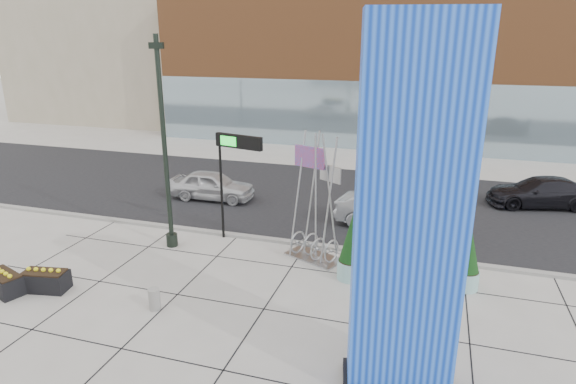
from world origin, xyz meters
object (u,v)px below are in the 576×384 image
(overhead_street_sign, at_px, (237,150))
(lamp_post, at_px, (166,166))
(car_silver_mid, at_px, (394,212))
(car_white_west, at_px, (212,185))
(concrete_bollard, at_px, (154,299))
(blue_pylon, at_px, (410,225))
(public_art_sculpture, at_px, (315,227))

(overhead_street_sign, bearing_deg, lamp_post, -136.14)
(overhead_street_sign, distance_m, car_silver_mid, 7.29)
(car_white_west, height_order, car_silver_mid, car_silver_mid)
(overhead_street_sign, height_order, car_silver_mid, overhead_street_sign)
(lamp_post, xyz_separation_m, concrete_bollard, (1.94, -4.37, -2.98))
(overhead_street_sign, height_order, car_white_west, overhead_street_sign)
(overhead_street_sign, bearing_deg, concrete_bollard, -81.19)
(blue_pylon, bearing_deg, overhead_street_sign, 123.46)
(car_silver_mid, bearing_deg, blue_pylon, -163.76)
(lamp_post, distance_m, public_art_sculpture, 6.14)
(concrete_bollard, height_order, overhead_street_sign, overhead_street_sign)
(blue_pylon, xyz_separation_m, public_art_sculpture, (-3.61, 6.22, -2.86))
(lamp_post, relative_size, public_art_sculpture, 1.67)
(blue_pylon, relative_size, public_art_sculpture, 1.76)
(blue_pylon, bearing_deg, lamp_post, 137.63)
(public_art_sculpture, relative_size, car_silver_mid, 0.98)
(car_silver_mid, bearing_deg, lamp_post, 127.93)
(car_white_west, bearing_deg, car_silver_mid, -100.95)
(car_white_west, bearing_deg, concrete_bollard, -166.03)
(concrete_bollard, xyz_separation_m, car_white_west, (-2.93, 10.19, 0.39))
(lamp_post, distance_m, car_white_west, 6.44)
(concrete_bollard, bearing_deg, car_silver_mid, 53.81)
(car_white_west, relative_size, car_silver_mid, 0.87)
(blue_pylon, xyz_separation_m, overhead_street_sign, (-6.99, 7.02, -0.33))
(car_white_west, bearing_deg, public_art_sculpture, -129.72)
(blue_pylon, height_order, car_silver_mid, blue_pylon)
(public_art_sculpture, height_order, car_silver_mid, public_art_sculpture)
(public_art_sculpture, distance_m, concrete_bollard, 6.34)
(blue_pylon, xyz_separation_m, car_white_west, (-10.35, 11.42, -3.40))
(concrete_bollard, relative_size, overhead_street_sign, 0.16)
(public_art_sculpture, bearing_deg, overhead_street_sign, -169.43)
(public_art_sculpture, height_order, concrete_bollard, public_art_sculpture)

